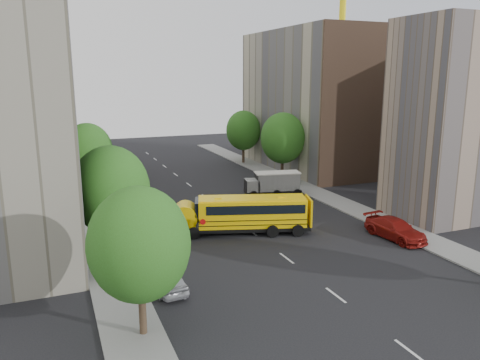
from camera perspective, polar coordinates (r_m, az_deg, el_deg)
ground at (r=39.59m, az=0.26°, el=-5.47°), size 120.00×120.00×0.00m
sidewalk_left at (r=41.69m, az=-17.32°, el=-5.04°), size 3.00×80.00×0.12m
sidewalk_right at (r=49.02m, az=10.49°, el=-2.04°), size 3.00×80.00×0.12m
lane_markings at (r=48.60m, az=-4.28°, el=-2.05°), size 0.15×64.00×0.01m
building_left_redbrick at (r=63.10m, az=-25.60°, el=6.14°), size 10.00×15.00×13.00m
building_right_near at (r=44.52m, az=24.78°, el=6.59°), size 10.00×7.00×17.00m
building_right_far at (r=63.72m, az=8.45°, el=9.54°), size 10.00×22.00×18.00m
building_right_sidewall at (r=54.56m, az=14.40°, el=8.78°), size 10.10×0.30×18.00m
street_tree_0 at (r=22.38m, az=-12.19°, el=-7.71°), size 4.80×4.80×7.41m
street_tree_1 at (r=31.79m, az=-15.47°, el=-1.21°), size 5.12×5.12×7.90m
street_tree_2 at (r=49.43m, az=-18.08°, el=3.32°), size 4.99×4.99×7.71m
street_tree_4 at (r=55.45m, az=5.23°, el=5.10°), size 5.25×5.25×8.10m
street_tree_5 at (r=66.29m, az=0.41°, el=6.06°), size 4.86×4.86×7.51m
school_bus at (r=37.16m, az=0.25°, el=-4.02°), size 10.72×5.52×2.97m
safari_truck at (r=48.82m, az=4.06°, el=-0.40°), size 6.09×3.24×2.48m
parked_car_0 at (r=28.24m, az=-8.97°, el=-11.82°), size 1.98×4.17×1.38m
parked_car_1 at (r=48.21m, az=-14.93°, el=-1.68°), size 1.74×4.50×1.46m
parked_car_2 at (r=54.97m, az=-16.75°, el=0.02°), size 2.99×5.90×1.60m
parked_car_3 at (r=38.04m, az=18.41°, el=-5.69°), size 2.65×5.49×1.54m
parked_car_4 at (r=53.87m, az=3.98°, el=0.16°), size 2.03×4.20×1.38m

